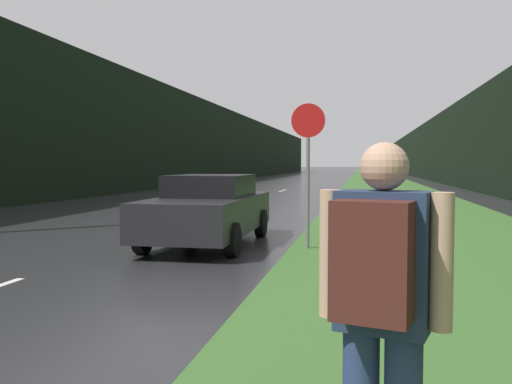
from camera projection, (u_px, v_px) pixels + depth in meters
The scene contains 10 objects.
grass_verge at pixel (385, 187), 38.81m from camera, with size 6.00×240.00×0.02m, color #386028.
lane_stripe_c at pixel (159, 232), 13.30m from camera, with size 0.12×3.00×0.01m, color silver.
lane_stripe_d at pixel (229, 209), 20.16m from camera, with size 0.12×3.00×0.01m, color silver.
lane_stripe_e at pixel (263, 197), 27.02m from camera, with size 0.12×3.00×0.01m, color silver.
lane_stripe_f at pixel (283, 191), 33.88m from camera, with size 0.12×3.00×0.01m, color silver.
treeline_far_side at pixel (209, 144), 51.50m from camera, with size 2.00×140.00×7.21m, color black.
treeline_near_side at pixel (451, 148), 47.29m from camera, with size 2.00×140.00×6.15m, color black.
stop_sign at pixel (308, 161), 10.53m from camera, with size 0.66×0.07×2.85m.
hitchhiker_with_backpack at pixel (381, 308), 2.48m from camera, with size 0.60×0.50×1.78m.
car_passing_near at pixel (208, 209), 11.26m from camera, with size 1.92×4.48×1.44m.
Camera 1 is at (4.89, 0.16, 1.68)m, focal length 38.00 mm.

